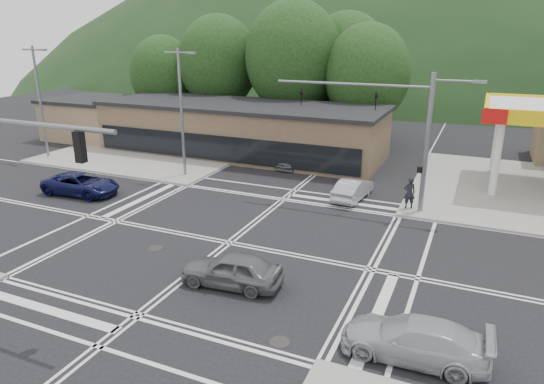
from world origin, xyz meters
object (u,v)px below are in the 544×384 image
at_px(car_northbound, 296,158).
at_px(pedestrian, 409,193).
at_px(car_blue_west, 81,184).
at_px(car_queue_a, 353,189).
at_px(car_queue_b, 364,159).
at_px(car_grey_center, 232,269).
at_px(car_silver_east, 414,339).

relative_size(car_northbound, pedestrian, 2.41).
distance_m(car_blue_west, car_queue_a, 17.46).
xyz_separation_m(car_blue_west, car_northbound, (10.27, 12.04, -0.04)).
distance_m(car_queue_b, car_northbound, 5.26).
distance_m(car_grey_center, pedestrian, 13.17).
relative_size(car_queue_b, car_northbound, 0.85).
xyz_separation_m(car_queue_a, car_queue_b, (-1.12, 7.67, -0.00)).
xyz_separation_m(car_grey_center, pedestrian, (5.34, 12.03, 0.37)).
bearing_deg(car_silver_east, pedestrian, -172.24).
height_order(car_blue_west, car_grey_center, car_grey_center).
bearing_deg(car_grey_center, pedestrian, 150.59).
distance_m(car_blue_west, car_northbound, 15.83).
bearing_deg(car_queue_b, car_northbound, 10.72).
bearing_deg(car_grey_center, car_queue_a, 166.47).
relative_size(car_queue_a, car_queue_b, 1.04).
relative_size(car_grey_center, car_queue_b, 1.09).
xyz_separation_m(car_queue_a, pedestrian, (3.54, -0.66, 0.43)).
bearing_deg(car_queue_b, car_silver_east, 98.68).
bearing_deg(car_queue_b, car_blue_west, 33.45).
bearing_deg(car_grey_center, car_silver_east, 71.21).
bearing_deg(car_blue_west, car_northbound, -44.85).
relative_size(car_grey_center, pedestrian, 2.25).
xyz_separation_m(car_blue_west, pedestrian, (19.90, 5.46, 0.39)).
bearing_deg(car_silver_east, car_northbound, -151.34).
bearing_deg(car_silver_east, car_queue_a, -159.71).
xyz_separation_m(car_queue_b, pedestrian, (4.66, -8.33, 0.43)).
height_order(car_blue_west, car_queue_b, car_blue_west).
relative_size(car_blue_west, car_queue_a, 1.25).
relative_size(car_queue_a, pedestrian, 2.14).
bearing_deg(car_queue_a, car_blue_west, 26.23).
relative_size(car_grey_center, car_queue_a, 1.05).
height_order(car_silver_east, car_queue_b, car_silver_east).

